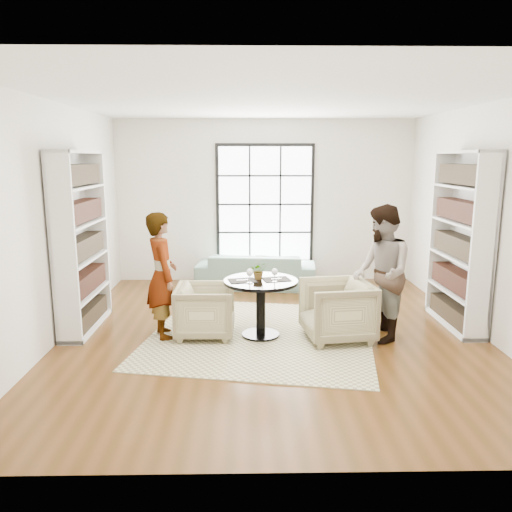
{
  "coord_description": "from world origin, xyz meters",
  "views": [
    {
      "loc": [
        -0.34,
        -6.32,
        2.31
      ],
      "look_at": [
        -0.22,
        0.4,
        0.98
      ],
      "focal_mm": 35.0,
      "sensor_mm": 36.0,
      "label": 1
    }
  ],
  "objects_px": {
    "flower_centerpiece": "(259,271)",
    "wine_glass_right": "(275,272)",
    "armchair_right": "(337,310)",
    "pedestal_table": "(261,296)",
    "person_left": "(162,276)",
    "armchair_left": "(206,311)",
    "sofa": "(256,270)",
    "person_right": "(381,273)",
    "wine_glass_left": "(250,273)"
  },
  "relations": [
    {
      "from": "flower_centerpiece",
      "to": "wine_glass_right",
      "type": "bearing_deg",
      "value": -37.8
    },
    {
      "from": "armchair_right",
      "to": "wine_glass_right",
      "type": "relative_size",
      "value": 4.83
    },
    {
      "from": "pedestal_table",
      "to": "flower_centerpiece",
      "type": "xyz_separation_m",
      "value": [
        -0.02,
        0.04,
        0.32
      ]
    },
    {
      "from": "person_left",
      "to": "flower_centerpiece",
      "type": "bearing_deg",
      "value": -109.35
    },
    {
      "from": "armchair_left",
      "to": "flower_centerpiece",
      "type": "distance_m",
      "value": 0.87
    },
    {
      "from": "sofa",
      "to": "wine_glass_right",
      "type": "xyz_separation_m",
      "value": [
        0.18,
        -2.67,
        0.58
      ]
    },
    {
      "from": "pedestal_table",
      "to": "person_right",
      "type": "bearing_deg",
      "value": -4.12
    },
    {
      "from": "sofa",
      "to": "armchair_left",
      "type": "relative_size",
      "value": 2.78
    },
    {
      "from": "sofa",
      "to": "wine_glass_left",
      "type": "height_order",
      "value": "wine_glass_left"
    },
    {
      "from": "armchair_left",
      "to": "person_left",
      "type": "distance_m",
      "value": 0.73
    },
    {
      "from": "armchair_right",
      "to": "person_left",
      "type": "bearing_deg",
      "value": -101.14
    },
    {
      "from": "wine_glass_right",
      "to": "armchair_left",
      "type": "bearing_deg",
      "value": 171.13
    },
    {
      "from": "armchair_left",
      "to": "wine_glass_right",
      "type": "relative_size",
      "value": 4.33
    },
    {
      "from": "sofa",
      "to": "pedestal_table",
      "type": "bearing_deg",
      "value": 96.19
    },
    {
      "from": "pedestal_table",
      "to": "wine_glass_right",
      "type": "bearing_deg",
      "value": -32.35
    },
    {
      "from": "armchair_right",
      "to": "pedestal_table",
      "type": "bearing_deg",
      "value": -104.0
    },
    {
      "from": "armchair_left",
      "to": "person_right",
      "type": "bearing_deg",
      "value": -93.12
    },
    {
      "from": "person_right",
      "to": "flower_centerpiece",
      "type": "distance_m",
      "value": 1.55
    },
    {
      "from": "pedestal_table",
      "to": "person_left",
      "type": "relative_size",
      "value": 0.58
    },
    {
      "from": "wine_glass_right",
      "to": "flower_centerpiece",
      "type": "relative_size",
      "value": 0.78
    },
    {
      "from": "armchair_right",
      "to": "wine_glass_right",
      "type": "bearing_deg",
      "value": -97.63
    },
    {
      "from": "person_right",
      "to": "wine_glass_left",
      "type": "height_order",
      "value": "person_right"
    },
    {
      "from": "armchair_left",
      "to": "wine_glass_right",
      "type": "xyz_separation_m",
      "value": [
        0.89,
        -0.14,
        0.54
      ]
    },
    {
      "from": "armchair_right",
      "to": "person_right",
      "type": "distance_m",
      "value": 0.73
    },
    {
      "from": "sofa",
      "to": "flower_centerpiece",
      "type": "relative_size",
      "value": 9.36
    },
    {
      "from": "armchair_left",
      "to": "person_left",
      "type": "xyz_separation_m",
      "value": [
        -0.55,
        0.0,
        0.47
      ]
    },
    {
      "from": "person_right",
      "to": "wine_glass_left",
      "type": "relative_size",
      "value": 9.39
    },
    {
      "from": "person_left",
      "to": "person_right",
      "type": "xyz_separation_m",
      "value": [
        2.79,
        -0.14,
        0.05
      ]
    },
    {
      "from": "pedestal_table",
      "to": "person_left",
      "type": "xyz_separation_m",
      "value": [
        -1.27,
        0.03,
        0.26
      ]
    },
    {
      "from": "armchair_left",
      "to": "person_right",
      "type": "distance_m",
      "value": 2.31
    },
    {
      "from": "armchair_right",
      "to": "person_left",
      "type": "distance_m",
      "value": 2.29
    },
    {
      "from": "armchair_left",
      "to": "person_left",
      "type": "height_order",
      "value": "person_left"
    },
    {
      "from": "wine_glass_left",
      "to": "wine_glass_right",
      "type": "relative_size",
      "value": 1.06
    },
    {
      "from": "wine_glass_right",
      "to": "sofa",
      "type": "bearing_deg",
      "value": 93.91
    },
    {
      "from": "armchair_left",
      "to": "armchair_right",
      "type": "relative_size",
      "value": 0.9
    },
    {
      "from": "sofa",
      "to": "armchair_right",
      "type": "distance_m",
      "value": 2.85
    },
    {
      "from": "armchair_left",
      "to": "person_left",
      "type": "bearing_deg",
      "value": 90.46
    },
    {
      "from": "wine_glass_left",
      "to": "person_left",
      "type": "bearing_deg",
      "value": 170.0
    },
    {
      "from": "armchair_left",
      "to": "wine_glass_right",
      "type": "bearing_deg",
      "value": -98.41
    },
    {
      "from": "wine_glass_left",
      "to": "person_right",
      "type": "bearing_deg",
      "value": 2.01
    },
    {
      "from": "armchair_right",
      "to": "person_right",
      "type": "xyz_separation_m",
      "value": [
        0.55,
        0.0,
        0.48
      ]
    },
    {
      "from": "person_right",
      "to": "wine_glass_left",
      "type": "bearing_deg",
      "value": -87.42
    },
    {
      "from": "wine_glass_left",
      "to": "sofa",
      "type": "bearing_deg",
      "value": 87.22
    },
    {
      "from": "sofa",
      "to": "person_left",
      "type": "bearing_deg",
      "value": 69.48
    },
    {
      "from": "sofa",
      "to": "wine_glass_right",
      "type": "height_order",
      "value": "wine_glass_right"
    },
    {
      "from": "wine_glass_left",
      "to": "wine_glass_right",
      "type": "height_order",
      "value": "wine_glass_left"
    },
    {
      "from": "armchair_left",
      "to": "armchair_right",
      "type": "xyz_separation_m",
      "value": [
        1.69,
        -0.14,
        0.04
      ]
    },
    {
      "from": "pedestal_table",
      "to": "flower_centerpiece",
      "type": "bearing_deg",
      "value": 119.56
    },
    {
      "from": "armchair_right",
      "to": "flower_centerpiece",
      "type": "distance_m",
      "value": 1.12
    },
    {
      "from": "person_right",
      "to": "armchair_left",
      "type": "bearing_deg",
      "value": -93.01
    }
  ]
}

